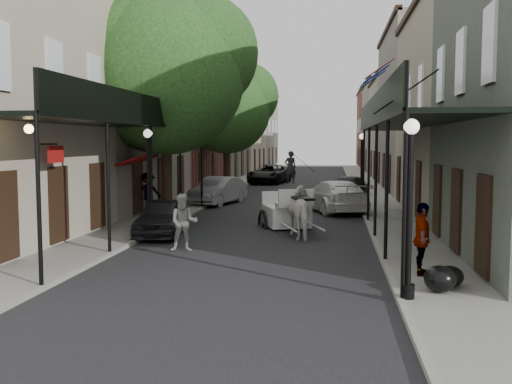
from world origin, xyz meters
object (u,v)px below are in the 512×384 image
(lamppost_right_near, at_px, (410,206))
(horse, at_px, (304,212))
(car_left_mid, at_px, (218,191))
(pedestrian_sidewalk_right, at_px, (422,239))
(car_right_near, at_px, (334,196))
(tree_far, at_px, (232,105))
(carriage, at_px, (284,197))
(pedestrian_sidewalk_left, at_px, (148,193))
(lamppost_right_far, at_px, (362,166))
(car_left_far, at_px, (269,174))
(tree_near, at_px, (176,69))
(car_right_far, at_px, (350,186))
(car_left_near, at_px, (162,217))
(pedestrian_walking, at_px, (184,223))
(lamppost_left, at_px, (149,178))

(lamppost_right_near, bearing_deg, horse, 107.85)
(car_left_mid, bearing_deg, pedestrian_sidewalk_right, -48.46)
(car_right_near, bearing_deg, tree_far, -76.33)
(carriage, height_order, pedestrian_sidewalk_left, carriage)
(lamppost_right_far, distance_m, car_left_far, 15.71)
(tree_near, xyz_separation_m, car_right_far, (7.80, 11.15, -5.79))
(tree_near, height_order, car_left_far, tree_near)
(tree_near, bearing_deg, lamppost_right_near, -55.73)
(pedestrian_sidewalk_right, bearing_deg, car_left_near, 61.10)
(car_left_near, bearing_deg, car_right_far, 59.70)
(lamppost_right_far, xyz_separation_m, car_right_near, (-1.50, -4.34, -1.29))
(carriage, bearing_deg, car_left_far, 78.56)
(pedestrian_walking, xyz_separation_m, car_left_mid, (-1.60, 13.17, -0.15))
(tree_near, xyz_separation_m, car_left_near, (0.64, -4.37, -5.82))
(tree_far, xyz_separation_m, pedestrian_walking, (2.25, -21.18, -4.95))
(pedestrian_walking, bearing_deg, tree_near, 94.75)
(pedestrian_sidewalk_right, bearing_deg, lamppost_right_far, 7.43)
(tree_near, height_order, pedestrian_sidewalk_left, tree_near)
(pedestrian_walking, distance_m, car_right_near, 11.61)
(horse, bearing_deg, pedestrian_walking, 21.23)
(pedestrian_walking, xyz_separation_m, pedestrian_sidewalk_left, (-3.80, 8.03, 0.16))
(lamppost_right_near, bearing_deg, pedestrian_sidewalk_left, 127.23)
(horse, height_order, car_right_near, horse)
(tree_near, height_order, lamppost_right_far, tree_near)
(tree_near, bearing_deg, pedestrian_sidewalk_right, -48.41)
(lamppost_right_far, height_order, pedestrian_sidewalk_right, lamppost_right_far)
(lamppost_left, bearing_deg, pedestrian_walking, -55.01)
(horse, relative_size, car_left_near, 0.55)
(car_left_mid, bearing_deg, pedestrian_sidewalk_left, -99.02)
(car_right_near, xyz_separation_m, car_right_far, (1.00, 7.66, -0.07))
(pedestrian_sidewalk_left, distance_m, car_right_far, 13.94)
(tree_near, bearing_deg, car_left_near, -81.63)
(lamppost_left, bearing_deg, carriage, 29.77)
(lamppost_left, xyz_separation_m, pedestrian_sidewalk_left, (-1.70, 5.03, -0.99))
(car_left_far, bearing_deg, lamppost_right_far, -55.07)
(lamppost_left, bearing_deg, car_right_far, 63.32)
(lamppost_right_near, xyz_separation_m, horse, (-2.58, 8.00, -1.14))
(pedestrian_sidewalk_right, xyz_separation_m, car_left_mid, (-8.30, 16.01, -0.27))
(horse, bearing_deg, tree_far, -91.57)
(tree_far, xyz_separation_m, car_left_near, (0.69, -18.37, -5.17))
(horse, relative_size, pedestrian_sidewalk_right, 1.21)
(pedestrian_walking, relative_size, pedestrian_sidewalk_right, 1.00)
(tree_far, xyz_separation_m, car_left_far, (1.65, 7.98, -5.06))
(horse, relative_size, car_left_far, 0.39)
(lamppost_right_far, bearing_deg, lamppost_left, -124.35)
(tree_near, height_order, pedestrian_sidewalk_right, tree_near)
(lamppost_right_far, height_order, car_left_near, lamppost_right_far)
(pedestrian_sidewalk_right, relative_size, car_right_near, 0.34)
(tree_far, height_order, car_right_far, tree_far)
(tree_near, bearing_deg, car_right_near, 27.15)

